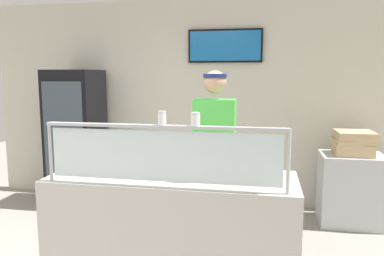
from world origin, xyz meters
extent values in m
plane|color=gray|center=(0.94, 1.00, 0.00)|extent=(12.00, 12.00, 0.00)
cube|color=beige|center=(0.94, 2.60, 1.35)|extent=(6.28, 0.08, 2.70)
cube|color=black|center=(1.10, 2.54, 2.09)|extent=(0.95, 0.04, 0.42)
cube|color=#1966B2|center=(1.10, 2.52, 2.09)|extent=(0.90, 0.01, 0.37)
cube|color=#BCB7B2|center=(0.94, 0.35, 0.47)|extent=(1.88, 0.69, 0.95)
cylinder|color=#B2B5BC|center=(0.10, 0.06, 1.17)|extent=(0.02, 0.02, 0.43)
cylinder|color=#B2B5BC|center=(1.78, 0.06, 1.17)|extent=(0.02, 0.02, 0.43)
cube|color=silver|center=(0.94, 0.06, 1.17)|extent=(1.62, 0.01, 0.35)
cube|color=#B2B5BC|center=(0.94, 0.06, 1.37)|extent=(1.68, 0.06, 0.02)
cylinder|color=#9EA0A8|center=(1.03, 0.38, 0.96)|extent=(0.44, 0.44, 0.01)
cylinder|color=tan|center=(1.03, 0.38, 0.97)|extent=(0.42, 0.42, 0.02)
cylinder|color=#D65B2D|center=(1.03, 0.38, 0.98)|extent=(0.36, 0.36, 0.01)
cube|color=#ADAFB7|center=(1.06, 0.36, 0.99)|extent=(0.08, 0.28, 0.01)
cylinder|color=white|center=(0.95, 0.06, 1.42)|extent=(0.06, 0.06, 0.08)
cylinder|color=white|center=(0.95, 0.06, 1.41)|extent=(0.05, 0.05, 0.05)
cylinder|color=silver|center=(0.95, 0.06, 1.47)|extent=(0.05, 0.05, 0.02)
cylinder|color=white|center=(1.18, 0.06, 1.42)|extent=(0.06, 0.06, 0.07)
cylinder|color=red|center=(1.18, 0.06, 1.41)|extent=(0.05, 0.05, 0.05)
cylinder|color=silver|center=(1.18, 0.06, 1.47)|extent=(0.06, 0.06, 0.02)
cylinder|color=#23232D|center=(1.06, 1.04, 0.47)|extent=(0.13, 0.13, 0.95)
cylinder|color=#23232D|center=(1.28, 1.04, 0.47)|extent=(0.13, 0.13, 0.95)
cube|color=#4CD14C|center=(1.17, 1.04, 1.23)|extent=(0.38, 0.21, 0.55)
sphere|color=tan|center=(1.17, 1.04, 1.66)|extent=(0.21, 0.21, 0.21)
cylinder|color=navy|center=(1.17, 1.04, 1.71)|extent=(0.21, 0.21, 0.04)
cylinder|color=tan|center=(1.35, 0.82, 1.13)|extent=(0.08, 0.34, 0.08)
cube|color=black|center=(-0.83, 2.16, 0.89)|extent=(0.63, 0.61, 1.79)
cube|color=#38424C|center=(-0.83, 1.85, 0.93)|extent=(0.53, 0.02, 1.43)
cylinder|color=green|center=(-0.97, 1.96, 0.98)|extent=(0.06, 0.06, 0.20)
cylinder|color=red|center=(-0.83, 1.96, 0.98)|extent=(0.06, 0.06, 0.20)
cylinder|color=green|center=(-0.68, 1.96, 0.98)|extent=(0.06, 0.06, 0.20)
cube|color=#B7BABF|center=(2.63, 2.11, 0.41)|extent=(0.70, 0.55, 0.82)
cube|color=tan|center=(2.62, 2.11, 0.84)|extent=(0.42, 0.42, 0.04)
cube|color=tan|center=(2.61, 2.11, 0.89)|extent=(0.41, 0.41, 0.04)
cube|color=tan|center=(2.62, 2.11, 0.93)|extent=(0.42, 0.42, 0.04)
cube|color=tan|center=(2.62, 2.11, 0.98)|extent=(0.43, 0.43, 0.04)
cube|color=tan|center=(2.63, 2.11, 1.02)|extent=(0.41, 0.41, 0.04)
cube|color=tan|center=(2.63, 2.11, 1.07)|extent=(0.41, 0.41, 0.04)
camera|label=1|loc=(1.63, -2.38, 1.72)|focal=35.29mm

